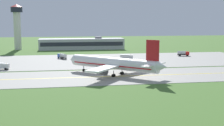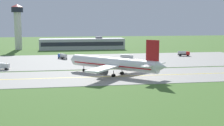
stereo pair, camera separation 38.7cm
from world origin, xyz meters
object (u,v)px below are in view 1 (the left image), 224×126
at_px(airplane_lead, 114,64).
at_px(service_truck_catering, 62,56).
at_px(service_truck_baggage, 183,53).
at_px(service_truck_fuel, 126,57).
at_px(service_truck_pushback, 1,66).
at_px(control_tower, 17,23).

distance_m(airplane_lead, service_truck_catering, 51.24).
height_order(service_truck_baggage, service_truck_catering, same).
bearing_deg(airplane_lead, service_truck_catering, 109.48).
distance_m(service_truck_baggage, service_truck_fuel, 34.19).
bearing_deg(service_truck_catering, service_truck_pushback, -128.69).
distance_m(service_truck_baggage, control_tower, 104.65).
bearing_deg(control_tower, service_truck_pushback, -87.34).
xyz_separation_m(service_truck_pushback, control_tower, (-3.84, 82.49, 15.53)).
xyz_separation_m(airplane_lead, control_tower, (-44.29, 101.51, 12.93)).
bearing_deg(control_tower, airplane_lead, -66.43).
height_order(service_truck_pushback, control_tower, control_tower).
bearing_deg(control_tower, service_truck_catering, -62.92).
xyz_separation_m(service_truck_baggage, service_truck_catering, (-62.50, -1.71, 0.00)).
xyz_separation_m(service_truck_catering, service_truck_pushback, (-23.39, -29.22, -0.00)).
height_order(airplane_lead, service_truck_fuel, airplane_lead).
relative_size(airplane_lead, service_truck_catering, 5.03).
xyz_separation_m(airplane_lead, service_truck_catering, (-17.06, 48.24, -2.60)).
xyz_separation_m(airplane_lead, service_truck_pushback, (-40.46, 19.03, -2.60)).
bearing_deg(airplane_lead, service_truck_baggage, 47.71).
bearing_deg(airplane_lead, service_truck_pushback, 154.81).
distance_m(airplane_lead, service_truck_pushback, 44.78).
distance_m(service_truck_fuel, service_truck_pushback, 57.14).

